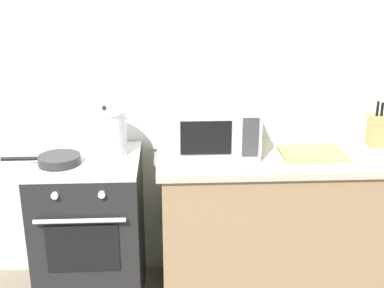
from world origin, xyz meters
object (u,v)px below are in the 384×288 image
at_px(microwave, 214,128).
at_px(stove, 91,231).
at_px(stock_pot, 106,132).
at_px(frying_pan, 58,160).
at_px(knife_block, 379,130).
at_px(cutting_board, 312,153).

bearing_deg(microwave, stove, -173.85).
bearing_deg(stove, stock_pot, 33.74).
height_order(stock_pot, microwave, microwave).
relative_size(stock_pot, frying_pan, 0.77).
distance_m(frying_pan, knife_block, 1.90).
distance_m(stove, frying_pan, 0.51).
bearing_deg(frying_pan, stock_pot, 29.57).
bearing_deg(knife_block, microwave, -176.49).
bearing_deg(stove, frying_pan, -153.91).
bearing_deg(knife_block, stock_pot, -177.62).
relative_size(stove, stock_pot, 2.78).
relative_size(frying_pan, knife_block, 1.55).
xyz_separation_m(stove, frying_pan, (-0.14, -0.07, 0.48)).
height_order(stove, knife_block, knife_block).
height_order(stove, microwave, microwave).
bearing_deg(frying_pan, cutting_board, 2.80).
bearing_deg(stove, cutting_board, 0.05).
distance_m(microwave, knife_block, 1.01).
bearing_deg(cutting_board, knife_block, 17.45).
height_order(stove, frying_pan, frying_pan).
height_order(microwave, cutting_board, microwave).
height_order(cutting_board, knife_block, knife_block).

